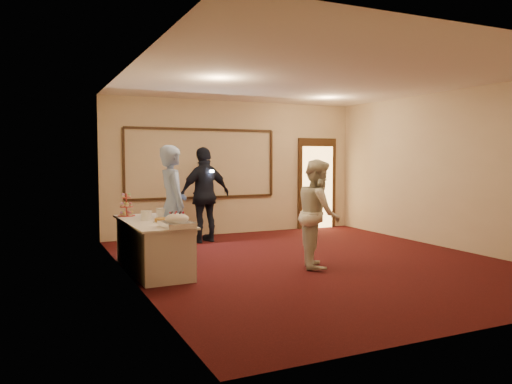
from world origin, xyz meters
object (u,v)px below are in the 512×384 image
(pavlova_tray, at_px, (177,221))
(woman, at_px, (318,213))
(buffet_table, at_px, (153,246))
(man, at_px, (173,205))
(cupcake_stand, at_px, (126,207))
(plate_stack_a, at_px, (146,215))
(guest, at_px, (205,195))
(tart, at_px, (163,220))
(plate_stack_b, at_px, (162,213))

(pavlova_tray, xyz_separation_m, woman, (2.30, 0.02, -0.00))
(buffet_table, xyz_separation_m, man, (0.41, 0.33, 0.58))
(man, bearing_deg, cupcake_stand, 53.05)
(plate_stack_a, distance_m, guest, 2.61)
(man, bearing_deg, plate_stack_a, 111.70)
(cupcake_stand, distance_m, guest, 2.27)
(pavlova_tray, height_order, tart, pavlova_tray)
(plate_stack_a, xyz_separation_m, guest, (1.64, 2.02, 0.13))
(buffet_table, bearing_deg, pavlova_tray, -79.89)
(plate_stack_a, relative_size, tart, 0.56)
(plate_stack_a, bearing_deg, man, 22.62)
(pavlova_tray, xyz_separation_m, man, (0.26, 1.16, 0.11))
(tart, relative_size, man, 0.16)
(plate_stack_a, xyz_separation_m, man, (0.47, 0.20, 0.12))
(plate_stack_b, bearing_deg, tart, -101.67)
(plate_stack_a, xyz_separation_m, tart, (0.18, -0.37, -0.04))
(buffet_table, relative_size, guest, 1.08)
(pavlova_tray, distance_m, tart, 0.61)
(buffet_table, relative_size, cupcake_stand, 5.14)
(plate_stack_b, height_order, man, man)
(buffet_table, bearing_deg, guest, 53.83)
(plate_stack_b, bearing_deg, woman, -27.44)
(tart, height_order, guest, guest)
(buffet_table, relative_size, plate_stack_b, 11.48)
(plate_stack_a, bearing_deg, tart, -64.43)
(man, bearing_deg, guest, -33.55)
(plate_stack_b, distance_m, woman, 2.50)
(tart, xyz_separation_m, man, (0.30, 0.56, 0.17))
(plate_stack_a, bearing_deg, pavlova_tray, -77.50)
(buffet_table, height_order, guest, guest)
(buffet_table, xyz_separation_m, plate_stack_a, (-0.07, 0.13, 0.45))
(cupcake_stand, distance_m, plate_stack_a, 0.70)
(pavlova_tray, xyz_separation_m, plate_stack_a, (-0.21, 0.97, -0.02))
(cupcake_stand, xyz_separation_m, guest, (1.82, 1.35, 0.06))
(plate_stack_b, relative_size, woman, 0.11)
(tart, bearing_deg, guest, 58.47)
(plate_stack_b, relative_size, man, 0.09)
(tart, bearing_deg, pavlova_tray, -86.26)
(tart, distance_m, man, 0.66)
(tart, height_order, woman, woman)
(plate_stack_a, distance_m, plate_stack_b, 0.36)
(tart, relative_size, guest, 0.16)
(guest, bearing_deg, plate_stack_a, 38.07)
(woman, bearing_deg, man, 85.63)
(plate_stack_a, height_order, tart, plate_stack_a)
(pavlova_tray, xyz_separation_m, plate_stack_b, (0.08, 1.17, -0.01))
(buffet_table, bearing_deg, cupcake_stand, 107.04)
(tart, distance_m, guest, 2.81)
(pavlova_tray, bearing_deg, guest, 64.50)
(man, distance_m, guest, 2.17)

